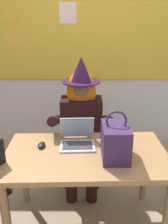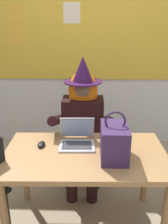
{
  "view_description": "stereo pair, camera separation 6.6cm",
  "coord_description": "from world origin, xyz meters",
  "px_view_note": "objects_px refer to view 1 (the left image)",
  "views": [
    {
      "loc": [
        0.03,
        -1.49,
        1.68
      ],
      "look_at": [
        0.02,
        0.47,
        0.94
      ],
      "focal_mm": 38.02,
      "sensor_mm": 36.0,
      "label": 1
    },
    {
      "loc": [
        0.09,
        -1.49,
        1.68
      ],
      "look_at": [
        0.02,
        0.47,
        0.94
      ],
      "focal_mm": 38.02,
      "sensor_mm": 36.0,
      "label": 2
    }
  ],
  "objects_px": {
    "person_costumed": "(82,118)",
    "computer_mouse": "(42,145)",
    "chair_at_desk": "(82,137)",
    "desk_main": "(86,163)",
    "laptop": "(78,139)",
    "handbag": "(116,141)"
  },
  "relations": [
    {
      "from": "person_costumed",
      "to": "computer_mouse",
      "type": "xyz_separation_m",
      "value": [
        -0.33,
        -0.51,
        -0.04
      ]
    },
    {
      "from": "chair_at_desk",
      "to": "person_costumed",
      "type": "relative_size",
      "value": 0.64
    },
    {
      "from": "computer_mouse",
      "to": "chair_at_desk",
      "type": "bearing_deg",
      "value": 64.58
    },
    {
      "from": "desk_main",
      "to": "chair_at_desk",
      "type": "relative_size",
      "value": 1.48
    },
    {
      "from": "desk_main",
      "to": "computer_mouse",
      "type": "xyz_separation_m",
      "value": [
        -0.37,
        0.1,
        0.11
      ]
    },
    {
      "from": "desk_main",
      "to": "chair_at_desk",
      "type": "xyz_separation_m",
      "value": [
        -0.04,
        0.72,
        -0.13
      ]
    },
    {
      "from": "desk_main",
      "to": "chair_at_desk",
      "type": "distance_m",
      "value": 0.74
    },
    {
      "from": "desk_main",
      "to": "computer_mouse",
      "type": "bearing_deg",
      "value": 165.47
    },
    {
      "from": "computer_mouse",
      "to": "laptop",
      "type": "bearing_deg",
      "value": 12.56
    },
    {
      "from": "chair_at_desk",
      "to": "laptop",
      "type": "distance_m",
      "value": 0.64
    },
    {
      "from": "laptop",
      "to": "person_costumed",
      "type": "bearing_deg",
      "value": 83.59
    },
    {
      "from": "chair_at_desk",
      "to": "computer_mouse",
      "type": "distance_m",
      "value": 0.75
    },
    {
      "from": "desk_main",
      "to": "computer_mouse",
      "type": "relative_size",
      "value": 12.61
    },
    {
      "from": "chair_at_desk",
      "to": "person_costumed",
      "type": "height_order",
      "value": "person_costumed"
    },
    {
      "from": "desk_main",
      "to": "laptop",
      "type": "xyz_separation_m",
      "value": [
        -0.07,
        0.15,
        0.14
      ]
    },
    {
      "from": "laptop",
      "to": "handbag",
      "type": "height_order",
      "value": "handbag"
    },
    {
      "from": "person_costumed",
      "to": "laptop",
      "type": "relative_size",
      "value": 4.56
    },
    {
      "from": "person_costumed",
      "to": "handbag",
      "type": "xyz_separation_m",
      "value": [
        0.26,
        -0.66,
        0.08
      ]
    },
    {
      "from": "person_costumed",
      "to": "laptop",
      "type": "bearing_deg",
      "value": -4.14
    },
    {
      "from": "handbag",
      "to": "computer_mouse",
      "type": "bearing_deg",
      "value": 165.26
    },
    {
      "from": "chair_at_desk",
      "to": "person_costumed",
      "type": "xyz_separation_m",
      "value": [
        -0.0,
        -0.12,
        0.28
      ]
    },
    {
      "from": "handbag",
      "to": "laptop",
      "type": "bearing_deg",
      "value": 144.48
    }
  ]
}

